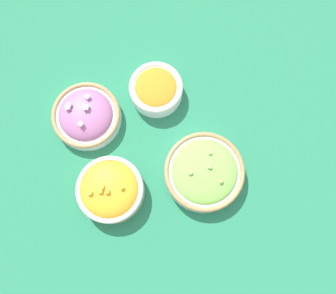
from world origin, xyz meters
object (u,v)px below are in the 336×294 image
object	(u,v)px
bowl_carrots	(156,89)
bowl_squash	(110,190)
bowl_lettuce	(204,172)
bowl_red_onion	(86,116)

from	to	relation	value
bowl_carrots	bowl_squash	xyz separation A→B (m)	(-0.14, -0.24, 0.01)
bowl_lettuce	bowl_squash	bearing A→B (deg)	-177.29
bowl_carrots	bowl_squash	bearing A→B (deg)	-121.01
bowl_squash	bowl_lettuce	bearing A→B (deg)	2.71
bowl_lettuce	bowl_carrots	bearing A→B (deg)	110.85
bowl_carrots	bowl_red_onion	world-z (taller)	bowl_red_onion
bowl_red_onion	bowl_squash	size ratio (longest dim) A/B	1.08
bowl_lettuce	bowl_squash	distance (m)	0.23
bowl_lettuce	bowl_squash	xyz separation A→B (m)	(-0.23, -0.01, 0.01)
bowl_carrots	bowl_red_onion	xyz separation A→B (m)	(-0.18, -0.04, -0.01)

